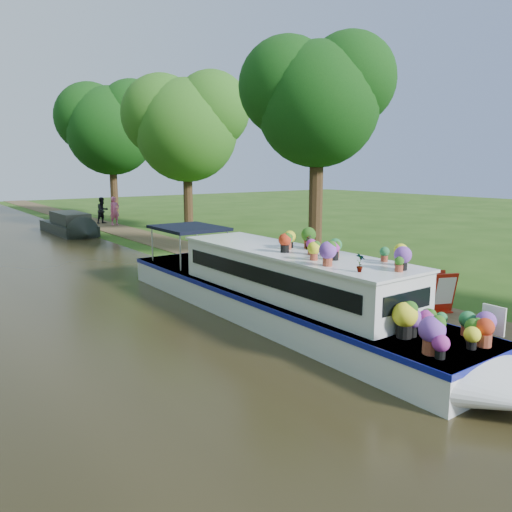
# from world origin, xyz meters

# --- Properties ---
(ground) EXTENTS (100.00, 100.00, 0.00)m
(ground) POSITION_xyz_m (0.00, 0.00, 0.00)
(ground) COLOR #244611
(ground) RESTS_ON ground
(canal_water) EXTENTS (10.00, 100.00, 0.02)m
(canal_water) POSITION_xyz_m (-6.00, 0.00, 0.01)
(canal_water) COLOR black
(canal_water) RESTS_ON ground
(towpath) EXTENTS (2.20, 100.00, 0.03)m
(towpath) POSITION_xyz_m (1.20, 0.00, 0.01)
(towpath) COLOR #4B3C23
(towpath) RESTS_ON ground
(plant_boat) EXTENTS (2.29, 13.52, 2.24)m
(plant_boat) POSITION_xyz_m (-2.25, -2.66, 0.85)
(plant_boat) COLOR white
(plant_boat) RESTS_ON canal_water
(tree_near_overhang) EXTENTS (5.52, 5.28, 8.99)m
(tree_near_overhang) POSITION_xyz_m (3.79, 3.06, 6.60)
(tree_near_overhang) COLOR #322010
(tree_near_overhang) RESTS_ON ground
(tree_near_mid) EXTENTS (6.90, 6.60, 9.40)m
(tree_near_mid) POSITION_xyz_m (4.48, 15.08, 6.44)
(tree_near_mid) COLOR #322010
(tree_near_mid) RESTS_ON ground
(tree_near_far) EXTENTS (7.59, 7.26, 10.30)m
(tree_near_far) POSITION_xyz_m (3.98, 26.09, 7.05)
(tree_near_far) COLOR #322010
(tree_near_far) RESTS_ON ground
(second_boat) EXTENTS (1.86, 6.41, 1.24)m
(second_boat) POSITION_xyz_m (-1.75, 17.85, 0.51)
(second_boat) COLOR black
(second_boat) RESTS_ON canal_water
(sandwich_board) EXTENTS (0.75, 0.78, 1.09)m
(sandwich_board) POSITION_xyz_m (1.68, -4.23, 0.52)
(sandwich_board) COLOR #A4190B
(sandwich_board) RESTS_ON towpath
(pedestrian_pink) EXTENTS (0.74, 0.54, 1.88)m
(pedestrian_pink) POSITION_xyz_m (1.90, 20.43, 0.97)
(pedestrian_pink) COLOR #DA599A
(pedestrian_pink) RESTS_ON towpath
(pedestrian_dark) EXTENTS (1.04, 0.92, 1.79)m
(pedestrian_dark) POSITION_xyz_m (1.55, 21.74, 0.92)
(pedestrian_dark) COLOR black
(pedestrian_dark) RESTS_ON towpath
(verge_plant) EXTENTS (0.42, 0.39, 0.38)m
(verge_plant) POSITION_xyz_m (-0.05, 4.98, 0.19)
(verge_plant) COLOR #1F6724
(verge_plant) RESTS_ON ground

